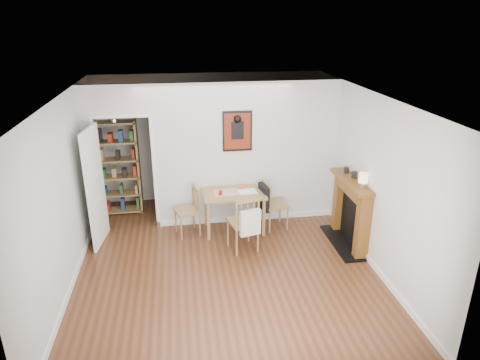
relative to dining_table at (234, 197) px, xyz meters
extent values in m
plane|color=#5A311D|center=(-0.29, -1.00, -0.65)|extent=(5.20, 5.20, 0.00)
plane|color=silver|center=(-0.29, 1.60, 0.65)|extent=(4.50, 0.00, 4.50)
plane|color=silver|center=(-0.29, -3.60, 0.65)|extent=(4.50, 0.00, 4.50)
plane|color=silver|center=(-2.54, -1.00, 0.65)|extent=(0.00, 5.20, 5.20)
plane|color=silver|center=(1.96, -1.00, 0.65)|extent=(0.00, 5.20, 5.20)
plane|color=white|center=(-0.29, -1.00, 1.95)|extent=(5.20, 5.20, 0.00)
cube|color=silver|center=(0.29, 0.40, 0.65)|extent=(3.35, 0.10, 2.60)
cube|color=silver|center=(-2.41, 0.40, 0.65)|extent=(0.25, 0.10, 2.60)
cube|color=silver|center=(-1.84, 0.40, 1.68)|extent=(0.90, 0.10, 0.55)
cube|color=white|center=(-2.32, 0.40, 0.38)|extent=(0.06, 0.14, 2.05)
cube|color=white|center=(-1.36, 0.40, 0.38)|extent=(0.06, 0.14, 2.05)
cube|color=white|center=(0.29, 0.34, -0.60)|extent=(3.35, 0.02, 0.10)
cube|color=white|center=(-2.53, -1.60, -0.60)|extent=(0.02, 4.00, 0.10)
cube|color=white|center=(1.95, -1.60, -0.60)|extent=(0.02, 4.00, 0.10)
cube|color=white|center=(-2.31, -0.07, 0.35)|extent=(0.15, 0.80, 2.00)
cube|color=black|center=(0.11, 0.34, 1.10)|extent=(0.52, 0.02, 0.72)
cube|color=maroon|center=(0.11, 0.33, 1.10)|extent=(0.46, 0.00, 0.64)
cube|color=olive|center=(0.00, 0.00, 0.07)|extent=(1.08, 0.69, 0.04)
cube|color=olive|center=(-0.48, -0.29, -0.30)|extent=(0.05, 0.05, 0.70)
cube|color=olive|center=(0.48, -0.29, -0.30)|extent=(0.05, 0.05, 0.70)
cube|color=olive|center=(-0.48, 0.29, -0.30)|extent=(0.05, 0.05, 0.70)
cube|color=olive|center=(0.48, 0.29, -0.30)|extent=(0.05, 0.05, 0.70)
cube|color=black|center=(0.53, -0.03, -0.02)|extent=(0.16, 0.37, 0.46)
cube|color=beige|center=(0.12, -0.91, -0.04)|extent=(0.35, 0.19, 0.42)
cube|color=olive|center=(-2.43, 1.10, 0.27)|extent=(0.04, 0.31, 1.84)
cube|color=olive|center=(-1.70, 1.10, 0.27)|extent=(0.04, 0.31, 1.84)
cube|color=olive|center=(-2.07, 1.10, -0.61)|extent=(0.78, 0.31, 0.03)
cube|color=olive|center=(-2.07, 1.10, 0.09)|extent=(0.78, 0.31, 0.03)
cube|color=olive|center=(-2.07, 1.10, 1.16)|extent=(0.78, 0.31, 0.03)
cube|color=maroon|center=(-2.07, 1.10, 0.27)|extent=(0.68, 0.25, 0.25)
cube|color=brown|center=(1.86, -1.24, -0.10)|extent=(0.20, 0.16, 1.10)
cube|color=brown|center=(1.86, -0.25, -0.10)|extent=(0.20, 0.16, 1.10)
cube|color=brown|center=(1.83, -0.75, 0.48)|extent=(0.30, 1.21, 0.06)
cube|color=brown|center=(1.86, -0.75, 0.35)|extent=(0.20, 0.85, 0.20)
cube|color=black|center=(1.92, -0.75, -0.20)|extent=(0.08, 0.81, 0.88)
cube|color=black|center=(1.80, -0.75, -0.63)|extent=(0.45, 1.25, 0.03)
cylinder|color=maroon|center=(-0.25, -0.07, 0.13)|extent=(0.06, 0.06, 0.08)
sphere|color=#EF4E0C|center=(0.18, 0.13, 0.12)|extent=(0.07, 0.07, 0.07)
cube|color=beige|center=(-0.13, 0.02, 0.09)|extent=(0.44, 0.34, 0.00)
cube|color=white|center=(0.24, -0.01, 0.10)|extent=(0.32, 0.25, 0.02)
cylinder|color=silver|center=(1.86, -1.09, 0.55)|extent=(0.07, 0.07, 0.09)
cylinder|color=white|center=(1.86, -1.09, 0.67)|extent=(0.15, 0.15, 0.15)
cylinder|color=black|center=(1.89, -0.67, 0.57)|extent=(0.09, 0.09, 0.11)
cylinder|color=black|center=(1.85, -0.43, 0.56)|extent=(0.08, 0.08, 0.11)
camera|label=1|loc=(-0.92, -6.84, 3.02)|focal=32.00mm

